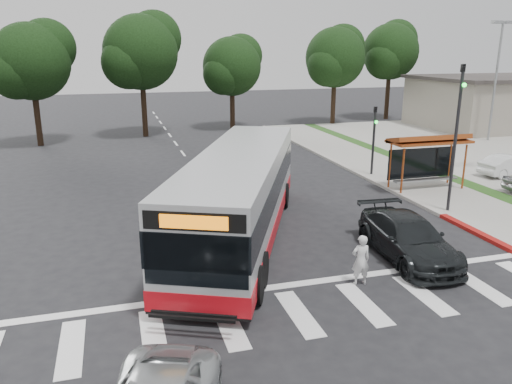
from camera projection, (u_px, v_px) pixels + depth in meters
name	position (u px, v px, depth m)	size (l,w,h in m)	color
ground	(251.00, 247.00, 18.52)	(140.00, 140.00, 0.00)	black
sidewalk_east	(397.00, 175.00, 28.81)	(4.00, 40.00, 0.12)	gray
curb_east	(366.00, 177.00, 28.28)	(0.30, 40.00, 0.15)	#9E9991
curb_east_red	(492.00, 240.00, 19.04)	(0.32, 6.00, 0.15)	maroon
commercial_building	(499.00, 104.00, 46.19)	(14.00, 10.00, 4.40)	gray
building_roof_cap	(503.00, 78.00, 45.54)	(14.60, 10.60, 0.30)	#383330
crosswalk_ladder	(299.00, 313.00, 13.90)	(18.00, 2.60, 0.01)	silver
bus_shelter	(428.00, 145.00, 25.45)	(4.20, 1.60, 2.86)	#923F18
traffic_signal_ne_tall	(457.00, 127.00, 21.38)	(0.18, 0.37, 6.50)	black
traffic_signal_ne_short	(374.00, 134.00, 28.23)	(0.18, 0.37, 4.00)	black
lot_light_mid	(498.00, 65.00, 38.03)	(1.90, 0.35, 9.01)	gray
tree_ne_a	(336.00, 56.00, 46.94)	(6.16, 5.74, 9.30)	black
tree_ne_b	(391.00, 50.00, 50.49)	(6.16, 5.74, 10.02)	black
tree_north_a	(142.00, 51.00, 40.17)	(6.60, 6.15, 10.17)	black
tree_north_b	(232.00, 65.00, 44.48)	(5.72, 5.33, 8.43)	black
tree_north_c	(32.00, 60.00, 36.37)	(6.16, 5.74, 9.30)	black
transit_bus	(240.00, 196.00, 18.96)	(2.85, 13.14, 3.39)	#BBBDC0
pedestrian	(361.00, 260.00, 15.42)	(0.59, 0.39, 1.63)	silver
dark_sedan	(408.00, 238.00, 17.42)	(2.07, 5.09, 1.48)	black
parked_car_1	(510.00, 165.00, 28.46)	(1.28, 3.67, 1.21)	silver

